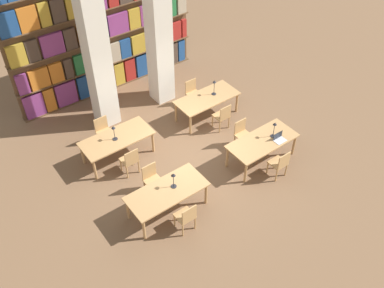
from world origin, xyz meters
The scene contains 21 objects.
ground_plane centered at (0.00, 0.00, 0.00)m, with size 40.00×40.00×0.00m, color brown.
bookshelf_bank centered at (-0.01, 4.43, 2.68)m, with size 6.22×0.35×5.50m.
pillar_left centered at (-1.02, 2.90, 3.00)m, with size 0.61×0.61×6.00m.
pillar_center centered at (1.02, 2.90, 3.00)m, with size 0.61×0.61×6.00m.
reading_table_0 centered at (-1.51, -1.15, 0.65)m, with size 1.97×0.90×0.73m.
chair_0 centered at (-1.48, -1.89, 0.48)m, with size 0.42×0.40×0.88m.
chair_1 centered at (-1.48, -0.41, 0.48)m, with size 0.42×0.40×0.88m.
desk_lamp_0 centered at (-1.30, -1.14, 1.03)m, with size 0.14×0.14×0.45m.
reading_table_1 centered at (1.57, -1.20, 0.65)m, with size 1.97×0.90×0.73m.
chair_2 centered at (1.52, -1.94, 0.48)m, with size 0.42×0.40×0.88m.
chair_3 centered at (1.52, -0.46, 0.48)m, with size 0.42×0.40×0.88m.
desk_lamp_1 centered at (1.91, -1.24, 1.05)m, with size 0.14×0.14×0.48m.
laptop centered at (1.93, -1.46, 0.77)m, with size 0.32×0.22×0.21m.
reading_table_2 centered at (-1.54, 1.24, 0.65)m, with size 1.97×0.90×0.73m.
chair_4 centered at (-1.58, 0.51, 0.48)m, with size 0.42×0.40×0.88m.
chair_5 centered at (-1.58, 1.98, 0.48)m, with size 0.42×0.40×0.88m.
desk_lamp_2 centered at (-1.60, 1.21, 1.03)m, with size 0.14×0.14×0.45m.
reading_table_3 centered at (1.57, 1.23, 0.65)m, with size 1.97×0.90×0.73m.
chair_6 centered at (1.58, 0.49, 0.48)m, with size 0.42×0.40×0.88m.
chair_7 centered at (1.58, 1.96, 0.48)m, with size 0.42×0.40×0.88m.
desk_lamp_3 centered at (1.84, 1.23, 1.06)m, with size 0.14×0.14×0.50m.
Camera 1 is at (-5.05, -6.92, 8.42)m, focal length 40.00 mm.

